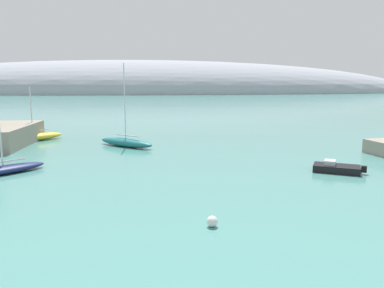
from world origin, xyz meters
name	(u,v)px	position (x,y,z in m)	size (l,w,h in m)	color
distant_ridge	(133,93)	(-23.17, 226.97, 0.00)	(350.63, 75.36, 39.03)	#999EA8
sailboat_teal_near_shore	(126,142)	(-8.74, 39.86, 0.56)	(7.40, 6.32, 9.88)	#1E6B70
sailboat_navy_mid_mooring	(3,169)	(-17.91, 27.25, 0.42)	(6.50, 6.11, 7.99)	navy
sailboat_yellow_outer_mooring	(33,137)	(-21.37, 45.10, 0.53)	(7.34, 6.99, 7.12)	yellow
motorboat_black_alongside_breakwater	(336,168)	(10.85, 25.77, 0.35)	(4.37, 3.51, 1.01)	black
mooring_buoy_white	(212,221)	(-1.55, 14.32, 0.31)	(0.62, 0.62, 0.62)	silver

